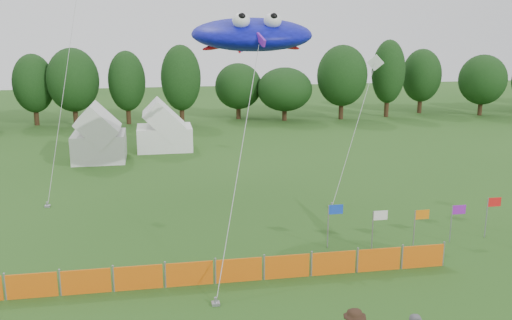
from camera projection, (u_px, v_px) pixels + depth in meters
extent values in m
cylinder|color=#382314|center=(36.00, 114.00, 58.35)|extent=(0.50, 0.50, 2.38)
ellipsoid|color=black|center=(33.00, 83.00, 57.62)|extent=(4.09, 4.09, 5.35)
cylinder|color=#382314|center=(75.00, 113.00, 58.22)|extent=(0.50, 0.50, 2.57)
ellipsoid|color=black|center=(73.00, 80.00, 57.43)|extent=(5.20, 5.20, 5.79)
cylinder|color=#382314|center=(128.00, 112.00, 59.08)|extent=(0.50, 0.50, 2.46)
ellipsoid|color=black|center=(127.00, 81.00, 58.32)|extent=(3.78, 3.78, 5.55)
cylinder|color=#382314|center=(182.00, 112.00, 58.65)|extent=(0.50, 0.50, 2.66)
ellipsoid|color=black|center=(181.00, 78.00, 57.83)|extent=(4.05, 4.05, 5.99)
cylinder|color=#382314|center=(238.00, 110.00, 62.29)|extent=(0.50, 0.50, 1.98)
ellipsoid|color=black|center=(238.00, 86.00, 61.68)|extent=(5.06, 5.06, 4.46)
cylinder|color=#382314|center=(284.00, 112.00, 61.23)|extent=(0.50, 0.50, 1.86)
ellipsoid|color=black|center=(285.00, 89.00, 60.66)|extent=(5.86, 5.86, 4.18)
cylinder|color=#382314|center=(341.00, 107.00, 62.04)|extent=(0.50, 0.50, 2.62)
ellipsoid|color=black|center=(342.00, 76.00, 61.23)|extent=(5.41, 5.41, 5.89)
cylinder|color=#382314|center=(387.00, 104.00, 63.55)|extent=(0.50, 0.50, 2.78)
ellipsoid|color=black|center=(388.00, 72.00, 62.69)|extent=(3.67, 3.67, 6.26)
cylinder|color=#382314|center=(420.00, 103.00, 66.23)|extent=(0.50, 0.50, 2.42)
ellipsoid|color=black|center=(422.00, 75.00, 65.49)|extent=(4.46, 4.46, 5.44)
cylinder|color=#382314|center=(480.00, 105.00, 64.65)|extent=(0.50, 0.50, 2.24)
ellipsoid|color=black|center=(483.00, 80.00, 63.96)|extent=(5.26, 5.26, 5.03)
cube|color=silver|center=(100.00, 147.00, 43.45)|extent=(3.87, 3.87, 2.13)
cube|color=white|center=(165.00, 138.00, 47.20)|extent=(4.43, 3.55, 1.95)
cube|color=#DD5B0C|center=(32.00, 286.00, 21.74)|extent=(1.90, 0.06, 1.00)
cube|color=#DD5B0C|center=(86.00, 282.00, 22.08)|extent=(1.90, 0.06, 1.00)
cube|color=#DD5B0C|center=(138.00, 278.00, 22.43)|extent=(1.90, 0.06, 1.00)
cube|color=#DD5B0C|center=(189.00, 274.00, 22.77)|extent=(1.90, 0.06, 1.00)
cube|color=#DD5B0C|center=(239.00, 270.00, 23.11)|extent=(1.90, 0.06, 1.00)
cube|color=#DD5B0C|center=(287.00, 267.00, 23.45)|extent=(1.90, 0.06, 1.00)
cube|color=#DD5B0C|center=(333.00, 263.00, 23.79)|extent=(1.90, 0.06, 1.00)
cube|color=#DD5B0C|center=(379.00, 260.00, 24.13)|extent=(1.90, 0.06, 1.00)
cube|color=#DD5B0C|center=(423.00, 256.00, 24.48)|extent=(1.90, 0.06, 1.00)
cylinder|color=gray|center=(328.00, 227.00, 26.48)|extent=(0.06, 0.06, 2.09)
cube|color=blue|center=(336.00, 209.00, 26.35)|extent=(0.70, 0.02, 0.45)
cylinder|color=gray|center=(372.00, 230.00, 26.39)|extent=(0.06, 0.06, 1.84)
cube|color=white|center=(380.00, 215.00, 26.29)|extent=(0.70, 0.02, 0.45)
cylinder|color=gray|center=(414.00, 229.00, 26.61)|extent=(0.06, 0.06, 1.81)
cube|color=orange|center=(422.00, 215.00, 26.51)|extent=(0.70, 0.02, 0.45)
cylinder|color=gray|center=(451.00, 224.00, 27.20)|extent=(0.06, 0.06, 1.84)
cube|color=purple|center=(459.00, 210.00, 27.09)|extent=(0.70, 0.02, 0.45)
cylinder|color=gray|center=(486.00, 218.00, 27.77)|extent=(0.06, 0.06, 2.02)
cube|color=red|center=(494.00, 202.00, 27.65)|extent=(0.70, 0.02, 0.45)
ellipsoid|color=#0D11C1|center=(252.00, 34.00, 30.03)|extent=(6.46, 4.94, 2.25)
sphere|color=white|center=(241.00, 20.00, 28.40)|extent=(0.90, 0.90, 0.90)
sphere|color=white|center=(273.00, 21.00, 28.67)|extent=(0.90, 0.90, 0.90)
ellipsoid|color=#BD0910|center=(220.00, 46.00, 30.08)|extent=(1.89, 0.83, 0.29)
ellipsoid|color=#BD0910|center=(283.00, 45.00, 30.67)|extent=(1.89, 0.83, 0.29)
cube|color=purple|center=(261.00, 40.00, 27.72)|extent=(0.37, 0.96, 0.70)
cylinder|color=#A5A5A5|center=(241.00, 155.00, 24.69)|extent=(3.31, 8.81, 9.40)
cube|color=gray|center=(216.00, 304.00, 21.30)|extent=(0.30, 0.30, 0.10)
cube|color=white|center=(375.00, 63.00, 36.90)|extent=(1.11, 0.31, 1.11)
cylinder|color=#A5A5A5|center=(355.00, 131.00, 34.69)|extent=(4.54, 5.76, 7.77)
cube|color=gray|center=(332.00, 207.00, 32.47)|extent=(0.30, 0.30, 0.10)
cylinder|color=#A5A5A5|center=(66.00, 75.00, 34.52)|extent=(2.14, 7.15, 14.33)
cube|color=gray|center=(47.00, 206.00, 32.61)|extent=(0.30, 0.30, 0.10)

